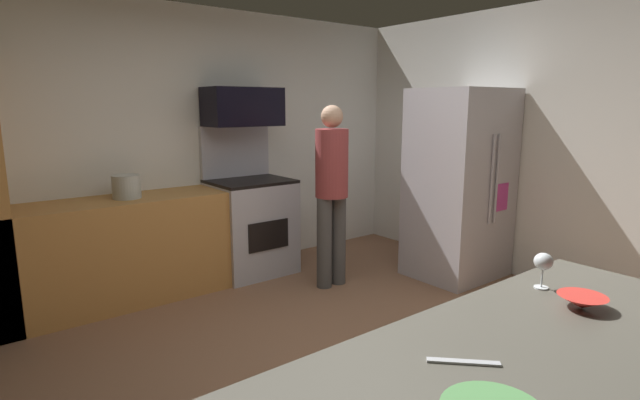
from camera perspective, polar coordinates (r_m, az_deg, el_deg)
ground_plane at (r=3.43m, az=2.79°, el=-18.54°), size 5.20×4.80×0.02m
wall_back at (r=5.00m, az=-14.93°, el=6.28°), size 5.20×0.12×2.60m
wall_right at (r=5.04m, az=25.49°, el=5.62°), size 0.12×4.80×2.60m
lower_cabinet_run at (r=4.53m, az=-23.12°, el=-5.66°), size 2.40×0.60×0.90m
oven_range at (r=5.00m, az=-8.05°, el=-2.63°), size 0.76×0.65×1.47m
microwave at (r=4.94m, az=-8.92°, el=10.62°), size 0.74×0.38×0.37m
refrigerator at (r=4.99m, az=15.83°, el=1.76°), size 0.88×0.76×1.83m
person_cook at (r=4.49m, az=1.36°, el=1.52°), size 0.31×0.30×1.68m
mixing_bowl_large at (r=2.20m, az=28.09°, el=-10.37°), size 0.18×0.18×0.05m
wine_glass_near at (r=2.32m, az=24.47°, el=-6.64°), size 0.08×0.08×0.16m
knife_chef at (r=1.64m, az=16.28°, el=-17.58°), size 0.17×0.17×0.01m
stock_pot at (r=4.46m, az=-21.52°, el=1.45°), size 0.23×0.23×0.20m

